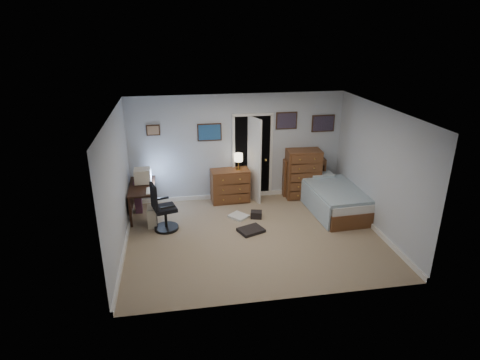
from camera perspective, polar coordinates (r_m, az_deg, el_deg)
name	(u,v)px	position (r m, az deg, el deg)	size (l,w,h in m)	color
floor	(254,237)	(8.06, 1.98, -8.04)	(5.00, 4.00, 0.02)	gray
computer_desk	(139,193)	(8.97, -14.21, -1.76)	(0.56, 1.19, 0.68)	#321B10
crt_monitor	(143,176)	(8.98, -13.68, 0.57)	(0.36, 0.33, 0.33)	beige
keyboard	(150,191)	(8.56, -12.72, -1.52)	(0.14, 0.36, 0.02)	beige
pc_tower	(152,216)	(8.58, -12.37, -5.04)	(0.19, 0.39, 0.41)	beige
office_chair	(163,212)	(8.26, -10.95, -4.53)	(0.61, 0.61, 1.02)	black
media_stack	(138,197)	(9.15, -14.31, -2.41)	(0.15, 0.15, 0.73)	maroon
low_dresser	(230,186)	(9.44, -1.42, -0.80)	(0.88, 0.44, 0.79)	brown
table_lamp	(238,158)	(9.23, -0.22, 3.16)	(0.21, 0.21, 0.38)	gold
doorway	(250,153)	(9.78, 1.42, 3.80)	(0.96, 1.12, 2.05)	black
tall_dresser	(303,174)	(9.73, 8.92, 0.89)	(0.81, 0.47, 1.18)	brown
headboard_bookcase	(304,176)	(9.88, 9.05, 0.55)	(1.03, 0.32, 0.92)	brown
bed	(333,198)	(9.22, 13.11, -2.57)	(1.12, 1.97, 0.63)	brown
wall_posters	(262,126)	(9.35, 3.15, 7.68)	(4.38, 0.04, 0.60)	#331E11
floor_clutter	(249,222)	(8.50, 1.31, -6.00)	(0.76, 1.19, 0.15)	silver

